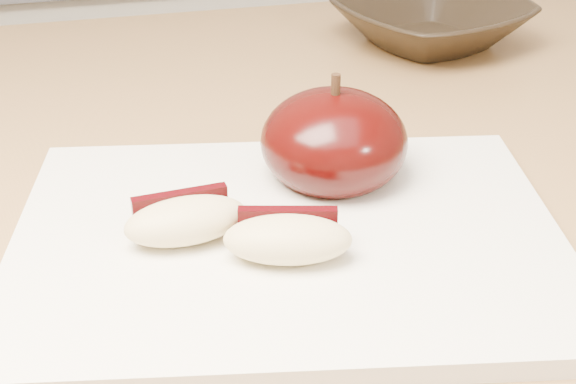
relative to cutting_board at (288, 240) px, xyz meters
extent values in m
cube|color=silver|center=(-0.08, 0.82, -0.46)|extent=(2.40, 0.60, 0.90)
cube|color=#996F42|center=(-0.08, 0.12, -0.03)|extent=(1.64, 0.64, 0.04)
cube|color=silver|center=(0.00, 0.00, 0.00)|extent=(0.33, 0.27, 0.01)
ellipsoid|color=black|center=(0.04, 0.06, 0.03)|extent=(0.12, 0.12, 0.06)
cylinder|color=black|center=(0.04, 0.06, 0.07)|extent=(0.01, 0.01, 0.01)
ellipsoid|color=#D5C087|center=(-0.05, 0.01, 0.02)|extent=(0.07, 0.04, 0.02)
cube|color=black|center=(-0.06, 0.02, 0.02)|extent=(0.05, 0.01, 0.02)
ellipsoid|color=#D5C087|center=(-0.01, -0.03, 0.02)|extent=(0.07, 0.05, 0.02)
cube|color=black|center=(0.00, -0.01, 0.02)|extent=(0.05, 0.02, 0.02)
imported|color=black|center=(0.20, 0.29, 0.01)|extent=(0.21, 0.21, 0.04)
camera|label=1|loc=(-0.09, -0.36, 0.25)|focal=50.00mm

